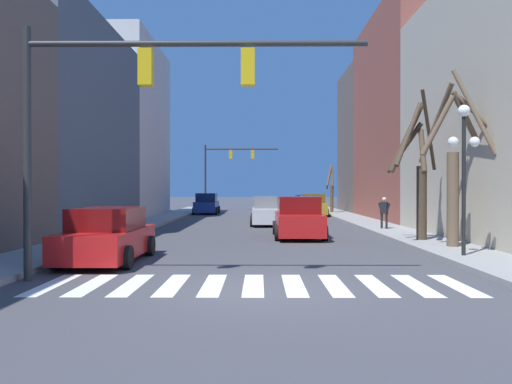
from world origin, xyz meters
TOP-DOWN VIEW (x-y plane):
  - ground_plane at (0.00, 0.00)m, footprint 240.00×240.00m
  - building_row_left at (-10.80, 15.33)m, footprint 6.00×39.50m
  - building_row_right at (10.80, 17.17)m, footprint 6.00×44.75m
  - crosswalk_stripes at (-0.00, 0.54)m, footprint 9.45×2.60m
  - traffic_signal_near at (-2.84, 1.00)m, footprint 7.97×0.28m
  - traffic_signal_far at (-3.16, 38.90)m, footprint 7.31×0.28m
  - street_lamp_right_corner at (6.24, 4.42)m, footprint 0.95×0.36m
  - car_parked_right_mid at (0.65, 18.98)m, footprint 2.11×4.84m
  - car_parked_left_far at (4.32, 35.22)m, footprint 2.14×4.85m
  - car_driving_toward_lane at (1.84, 11.39)m, footprint 2.17×4.75m
  - car_parked_right_far at (-4.33, 4.01)m, footprint 2.12×4.46m
  - car_parked_left_near at (4.31, 28.85)m, footprint 2.16×4.37m
  - car_parked_left_mid at (-4.37, 31.76)m, footprint 2.04×4.25m
  - pedestrian_crossing_street at (6.37, 14.45)m, footprint 0.55×0.52m
  - street_tree_right_mid at (6.28, 8.95)m, footprint 2.45×2.73m
  - street_tree_left_mid at (6.93, 6.83)m, footprint 3.03×3.23m
  - street_tree_right_far at (6.27, 32.23)m, footprint 0.84×3.49m

SIDE VIEW (x-z plane):
  - ground_plane at x=0.00m, z-range 0.00..0.00m
  - crosswalk_stripes at x=0.00m, z-range 0.00..0.01m
  - car_parked_left_far at x=4.32m, z-range -0.04..1.52m
  - car_parked_right_far at x=-4.33m, z-range -0.05..1.54m
  - car_parked_right_mid at x=0.65m, z-range -0.06..1.64m
  - car_parked_left_near at x=4.31m, z-range -0.06..1.68m
  - car_parked_left_mid at x=-4.37m, z-range -0.07..1.70m
  - car_driving_toward_lane at x=1.84m, z-range -0.07..1.73m
  - pedestrian_crossing_street at x=6.37m, z-range 0.29..1.87m
  - street_tree_right_far at x=6.27m, z-range 0.11..4.19m
  - street_tree_right_mid at x=6.28m, z-range -0.12..5.81m
  - street_tree_left_mid at x=6.93m, z-range -0.09..6.03m
  - street_lamp_right_corner at x=6.24m, z-range 1.08..5.58m
  - traffic_signal_near at x=-2.84m, z-range 1.40..7.30m
  - traffic_signal_far at x=-3.16m, z-range 1.49..7.99m
  - building_row_left at x=-10.80m, z-range -1.07..12.29m
  - building_row_right at x=10.80m, z-range -0.75..13.23m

